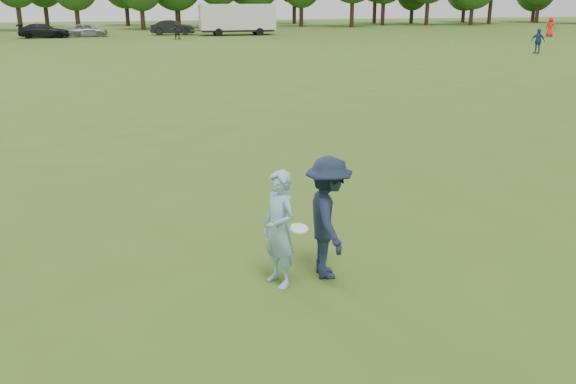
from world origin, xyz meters
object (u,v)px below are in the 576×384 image
car_d (44,31)px  car_e (88,30)px  thrower (279,229)px  car_f (173,28)px  defender (328,218)px  player_far_b (538,41)px  field_cone (449,44)px  player_far_c (550,27)px  cargo_trailer (237,18)px  player_far_d (177,30)px

car_d → car_e: size_ratio=1.20×
thrower → car_f: 60.98m
thrower → defender: 0.80m
player_far_b → field_cone: bearing=173.3°
player_far_c → car_d: bearing=38.9°
defender → car_d: size_ratio=0.40×
player_far_c → cargo_trailer: size_ratio=0.22×
car_d → field_cone: (34.80, -19.05, -0.55)m
defender → player_far_c: player_far_c is taller
defender → player_far_c: bearing=-33.4°
player_far_c → player_far_d: bearing=42.8°
field_cone → cargo_trailer: (-15.10, 18.78, 1.63)m
thrower → field_cone: bearing=125.8°
thrower → player_far_d: 53.86m
car_d → field_cone: 39.68m
car_e → cargo_trailer: size_ratio=0.45×
cargo_trailer → field_cone: bearing=-51.2°
thrower → player_far_d: thrower is taller
player_far_c → car_f: player_far_c is taller
defender → player_far_d: bearing=4.0°
field_cone → defender: bearing=-120.3°
player_far_d → car_e: (-8.76, 6.17, -0.18)m
player_far_d → cargo_trailer: 8.51m
player_far_b → cargo_trailer: bearing=-173.5°
cargo_trailer → thrower: bearing=-98.7°
car_d → car_f: bearing=-81.1°
player_far_b → player_far_d: (-24.87, 21.46, -0.03)m
player_far_c → player_far_d: 38.08m
player_far_d → car_f: 7.12m
player_far_d → defender: bearing=-115.0°
defender → cargo_trailer: (8.25, 58.80, 0.82)m
thrower → cargo_trailer: (9.05, 58.92, 0.89)m
defender → player_far_b: (26.37, 32.24, -0.05)m
defender → car_e: defender is taller
thrower → player_far_c: player_far_c is taller
car_d → cargo_trailer: size_ratio=0.54×
defender → car_e: 60.30m
player_far_d → cargo_trailer: size_ratio=0.19×
defender → cargo_trailer: bearing=-2.4°
player_far_b → player_far_c: (12.83, 16.12, 0.09)m
car_d → player_far_d: bearing=-111.4°
defender → car_f: bearing=4.2°
thrower → cargo_trailer: size_ratio=0.20×
defender → player_far_b: size_ratio=1.06×
car_f → cargo_trailer: 7.12m
car_e → car_f: (8.76, 0.96, 0.09)m
thrower → defender: size_ratio=0.93×
player_far_d → field_cone: bearing=-55.5°
thrower → cargo_trailer: 59.62m
car_d → field_cone: bearing=-117.5°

